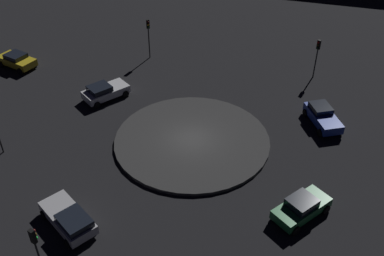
{
  "coord_description": "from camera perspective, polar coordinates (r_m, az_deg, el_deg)",
  "views": [
    {
      "loc": [
        14.55,
        -23.34,
        21.56
      ],
      "look_at": [
        0.0,
        0.0,
        1.31
      ],
      "focal_mm": 41.77,
      "sensor_mm": 36.0,
      "label": 1
    }
  ],
  "objects": [
    {
      "name": "traffic_light_north",
      "position": [
        43.59,
        15.72,
        9.42
      ],
      "size": [
        0.35,
        0.39,
        3.87
      ],
      "rotation": [
        0.0,
        0.0,
        -1.87
      ],
      "color": "#2D2D2D",
      "rests_on": "ground_plane"
    },
    {
      "name": "roundabout_island",
      "position": [
        34.86,
        0.0,
        -1.56
      ],
      "size": [
        12.1,
        12.1,
        0.27
      ],
      "primitive_type": "cylinder",
      "color": "#383838",
      "rests_on": "ground_plane"
    },
    {
      "name": "car_blue",
      "position": [
        37.95,
        16.32,
        1.46
      ],
      "size": [
        4.02,
        4.07,
        1.46
      ],
      "rotation": [
        0.0,
        0.0,
        -0.8
      ],
      "color": "#1E38A5",
      "rests_on": "ground_plane"
    },
    {
      "name": "traffic_light_northwest",
      "position": [
        45.8,
        -5.59,
        12.21
      ],
      "size": [
        0.39,
        0.38,
        4.13
      ],
      "rotation": [
        0.0,
        0.0,
        -0.71
      ],
      "color": "#2D2D2D",
      "rests_on": "ground_plane"
    },
    {
      "name": "traffic_light_south",
      "position": [
        25.09,
        -19.26,
        -14.05
      ],
      "size": [
        0.3,
        0.36,
        4.27
      ],
      "rotation": [
        0.0,
        0.0,
        1.56
      ],
      "color": "#2D2D2D",
      "rests_on": "ground_plane"
    },
    {
      "name": "car_silver",
      "position": [
        29.13,
        -15.42,
        -11.07
      ],
      "size": [
        4.59,
        3.0,
        1.36
      ],
      "rotation": [
        0.0,
        0.0,
        2.86
      ],
      "color": "silver",
      "rests_on": "ground_plane"
    },
    {
      "name": "ground_plane",
      "position": [
        34.94,
        0.0,
        -1.73
      ],
      "size": [
        117.76,
        117.76,
        0.0
      ],
      "primitive_type": "plane",
      "color": "black"
    },
    {
      "name": "car_yellow",
      "position": [
        48.06,
        -21.48,
        8.08
      ],
      "size": [
        3.94,
        2.03,
        1.41
      ],
      "rotation": [
        0.0,
        0.0,
        3.14
      ],
      "color": "gold",
      "rests_on": "ground_plane"
    },
    {
      "name": "car_white",
      "position": [
        40.44,
        -11.1,
        4.62
      ],
      "size": [
        3.12,
        4.38,
        1.41
      ],
      "rotation": [
        0.0,
        0.0,
        1.23
      ],
      "color": "white",
      "rests_on": "ground_plane"
    },
    {
      "name": "car_green",
      "position": [
        29.56,
        13.81,
        -9.79
      ],
      "size": [
        3.05,
        4.32,
        1.46
      ],
      "rotation": [
        0.0,
        0.0,
        4.35
      ],
      "color": "#1E7238",
      "rests_on": "ground_plane"
    }
  ]
}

